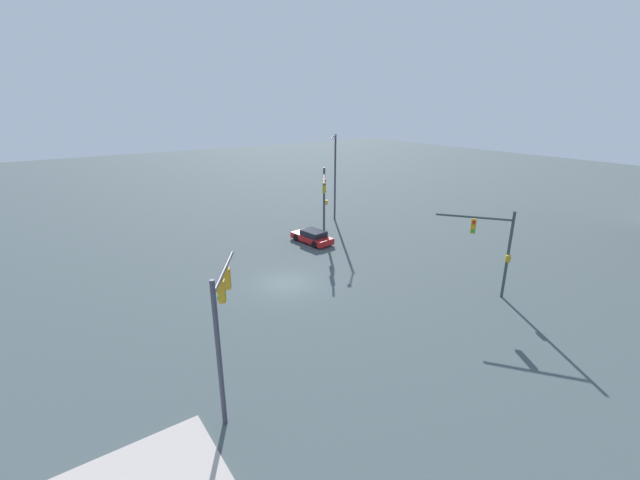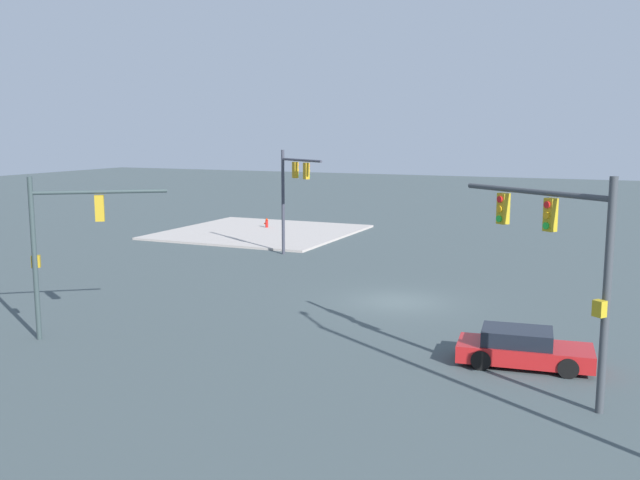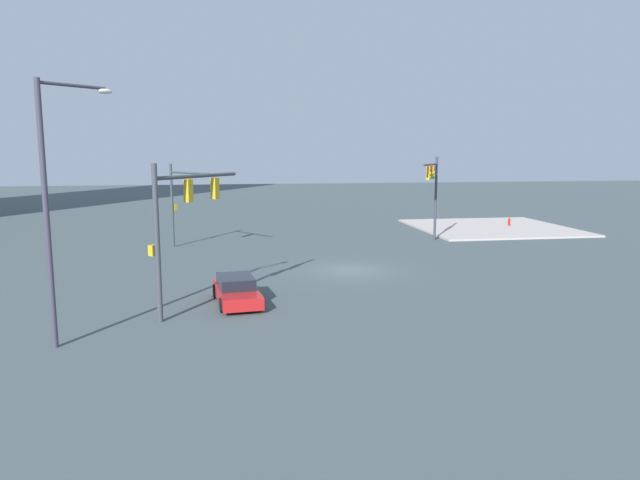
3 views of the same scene
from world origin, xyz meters
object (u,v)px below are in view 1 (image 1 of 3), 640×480
at_px(streetlamp_curved_arm, 335,172).
at_px(traffic_signal_near_corner, 324,192).
at_px(sedan_car_approaching, 312,237).
at_px(traffic_signal_cross_street, 493,241).
at_px(traffic_signal_opposite_side, 222,315).

bearing_deg(streetlamp_curved_arm, traffic_signal_near_corner, -2.96).
distance_m(streetlamp_curved_arm, sedan_car_approaching, 9.25).
xyz_separation_m(streetlamp_curved_arm, sedan_car_approaching, (4.88, -6.23, -4.79)).
bearing_deg(sedan_car_approaching, traffic_signal_near_corner, -66.57).
height_order(traffic_signal_near_corner, traffic_signal_cross_street, traffic_signal_near_corner).
relative_size(traffic_signal_near_corner, traffic_signal_opposite_side, 1.00).
bearing_deg(streetlamp_curved_arm, sedan_car_approaching, -6.88).
height_order(traffic_signal_near_corner, traffic_signal_opposite_side, traffic_signal_opposite_side).
bearing_deg(traffic_signal_near_corner, sedan_car_approaching, -23.65).
distance_m(traffic_signal_near_corner, sedan_car_approaching, 4.59).
bearing_deg(traffic_signal_cross_street, traffic_signal_near_corner, -32.37).
height_order(traffic_signal_cross_street, sedan_car_approaching, traffic_signal_cross_street).
xyz_separation_m(traffic_signal_near_corner, sedan_car_approaching, (1.37, -2.33, -3.71)).
xyz_separation_m(traffic_signal_cross_street, streetlamp_curved_arm, (-20.65, 2.69, 1.50)).
distance_m(traffic_signal_near_corner, streetlamp_curved_arm, 5.36).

